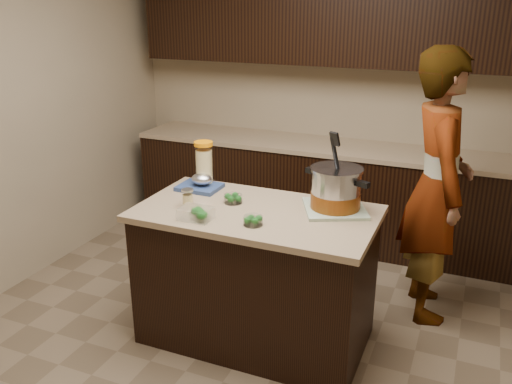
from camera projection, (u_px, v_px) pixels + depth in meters
ground_plane at (256, 336)px, 3.61m from camera, size 4.00×4.00×0.00m
room_shell at (256, 75)px, 3.02m from camera, size 4.04×4.04×2.72m
back_cabinets at (332, 139)px, 4.79m from camera, size 3.60×0.63×2.33m
island at (256, 276)px, 3.45m from camera, size 1.46×0.81×0.90m
dish_towel at (335, 209)px, 3.30m from camera, size 0.48×0.48×0.02m
stock_pot at (336, 191)px, 3.26m from camera, size 0.43×0.41×0.45m
lemonade_pitcher at (204, 166)px, 3.68m from camera, size 0.17×0.17×0.31m
mason_jar at (188, 198)px, 3.35m from camera, size 0.08×0.08×0.12m
broccoli_tub_left at (233, 199)px, 3.42m from camera, size 0.14×0.14×0.06m
broccoli_tub_right at (253, 221)px, 3.09m from camera, size 0.15×0.15×0.05m
broccoli_tub_rect at (196, 214)px, 3.17m from camera, size 0.19×0.14×0.07m
blue_tray at (200, 184)px, 3.65m from camera, size 0.28×0.22×0.11m
person at (437, 187)px, 3.62m from camera, size 0.62×0.78×1.85m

